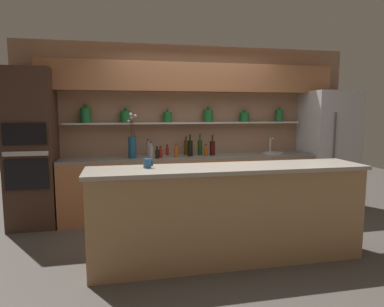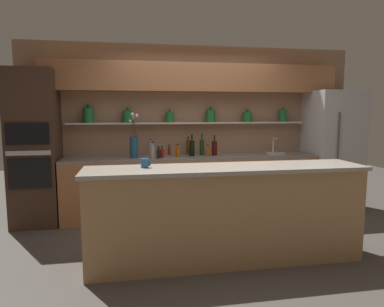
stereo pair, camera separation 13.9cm
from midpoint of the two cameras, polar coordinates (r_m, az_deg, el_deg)
The scene contains 20 objects.
ground_plane at distance 4.23m, azimuth 5.01°, elevation -15.03°, with size 12.00×12.00×0.00m, color #4C4742.
back_wall_unit at distance 5.41m, azimuth 0.90°, elevation 6.65°, with size 5.20×0.44×2.60m.
back_counter_unit at distance 5.24m, azimuth 0.80°, elevation -5.39°, with size 3.78×0.62×0.92m.
island_counter at distance 3.69m, azimuth 6.79°, elevation -9.98°, with size 2.93×0.61×1.02m.
refrigerator at distance 5.99m, azimuth 22.92°, elevation 0.41°, with size 0.76×0.73×1.91m.
oven_tower at distance 5.19m, azimuth -24.01°, elevation 0.80°, with size 0.62×0.64×2.16m.
flower_vase at distance 4.98m, azimuth -8.86°, elevation 1.53°, with size 0.13×0.15×0.65m.
sink_fixture at distance 5.57m, azimuth 14.48°, elevation 0.18°, with size 0.31×0.31×0.25m.
bottle_sauce_0 at distance 5.01m, azimuth -1.62°, elevation 0.31°, with size 0.06×0.06×0.19m.
bottle_wine_1 at distance 5.25m, azimuth 2.42°, elevation 1.08°, with size 0.07×0.07×0.32m.
bottle_spirit_2 at distance 5.31m, azimuth 0.13°, elevation 1.10°, with size 0.07×0.07×0.28m.
bottle_wine_3 at distance 5.25m, azimuth 4.51°, elevation 0.95°, with size 0.08×0.08×0.31m.
bottle_sauce_4 at distance 5.26m, azimuth -3.06°, elevation 0.50°, with size 0.05×0.05×0.16m.
bottle_sauce_5 at distance 5.00m, azimuth -4.21°, elevation 0.12°, with size 0.06×0.06×0.16m.
bottle_spirit_6 at distance 4.90m, azimuth -5.79°, elevation 0.34°, with size 0.06×0.06×0.24m.
bottle_sauce_7 at distance 4.90m, azimuth -4.79°, elevation 0.03°, with size 0.05×0.05×0.17m.
bottle_spirit_8 at distance 5.20m, azimuth -6.17°, elevation 0.80°, with size 0.06×0.06×0.25m.
bottle_sauce_9 at distance 5.12m, azimuth 3.43°, elevation 0.38°, with size 0.05×0.05×0.18m.
bottle_wine_10 at distance 5.12m, azimuth 0.76°, elevation 0.93°, with size 0.08×0.08×0.33m.
coffee_mug at distance 3.49m, azimuth -6.75°, elevation -1.60°, with size 0.10×0.08×0.09m.
Camera 2 is at (-0.97, -3.79, 1.59)m, focal length 32.00 mm.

